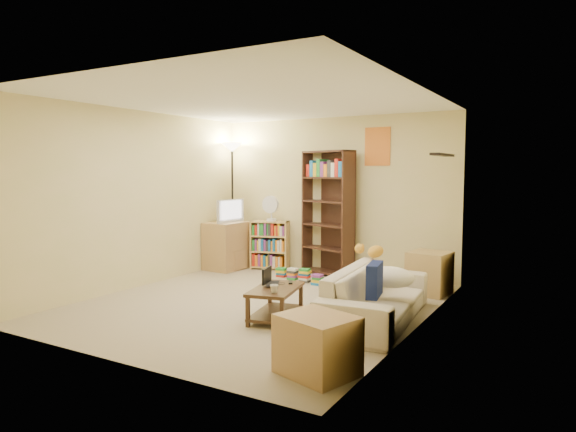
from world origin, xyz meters
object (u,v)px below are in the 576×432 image
at_px(side_table, 429,273).
at_px(tall_bookshelf, 328,210).
at_px(sofa, 376,295).
at_px(tabby_cat, 373,251).
at_px(coffee_table, 276,300).
at_px(tv_stand, 228,245).
at_px(desk_fan, 271,207).
at_px(end_cabinet, 317,345).
at_px(floor_lamp, 232,168).
at_px(laptop, 277,284).
at_px(television, 227,211).
at_px(short_bookshelf, 270,245).
at_px(mug, 274,289).

bearing_deg(side_table, tall_bookshelf, 164.88).
bearing_deg(sofa, tabby_cat, 18.61).
bearing_deg(coffee_table, tv_stand, 123.70).
xyz_separation_m(desk_fan, end_cabinet, (2.68, -3.60, -0.81)).
height_order(sofa, tv_stand, tv_stand).
bearing_deg(floor_lamp, laptop, -45.28).
xyz_separation_m(tv_stand, floor_lamp, (-0.10, 0.28, 1.30)).
distance_m(laptop, television, 3.07).
distance_m(coffee_table, tv_stand, 3.11).
bearing_deg(coffee_table, short_bookshelf, 110.55).
bearing_deg(mug, floor_lamp, 133.02).
height_order(short_bookshelf, desk_fan, desk_fan).
bearing_deg(tv_stand, tabby_cat, -13.74).
xyz_separation_m(short_bookshelf, desk_fan, (0.05, -0.04, 0.64)).
bearing_deg(desk_fan, short_bookshelf, 136.80).
bearing_deg(floor_lamp, tv_stand, -70.46).
height_order(coffee_table, tv_stand, tv_stand).
height_order(short_bookshelf, floor_lamp, floor_lamp).
xyz_separation_m(coffee_table, end_cabinet, (1.10, -1.16, 0.02)).
distance_m(short_bookshelf, desk_fan, 0.64).
xyz_separation_m(sofa, desk_fan, (-2.57, 1.94, 0.76)).
distance_m(sofa, laptop, 1.11).
xyz_separation_m(laptop, tv_stand, (-2.21, 2.05, 0.02)).
relative_size(coffee_table, floor_lamp, 0.42).
bearing_deg(floor_lamp, coffee_table, -45.88).
bearing_deg(tabby_cat, end_cabinet, -79.77).
relative_size(tv_stand, television, 1.19).
distance_m(coffee_table, tall_bookshelf, 2.71).
relative_size(mug, television, 0.16).
height_order(television, desk_fan, desk_fan).
xyz_separation_m(tabby_cat, coffee_table, (-0.67, -1.23, -0.43)).
height_order(television, short_bookshelf, television).
bearing_deg(tabby_cat, television, 162.67).
bearing_deg(desk_fan, television, -156.01).
height_order(sofa, short_bookshelf, short_bookshelf).
distance_m(coffee_table, television, 3.20).
bearing_deg(tabby_cat, side_table, 58.41).
relative_size(laptop, tall_bookshelf, 0.19).
distance_m(laptop, end_cabinet, 1.70).
distance_m(tv_stand, side_table, 3.42).
bearing_deg(laptop, tabby_cat, -55.80).
xyz_separation_m(sofa, tv_stand, (-3.24, 1.64, 0.11)).
height_order(sofa, end_cabinet, sofa).
bearing_deg(coffee_table, tall_bookshelf, 90.01).
distance_m(floor_lamp, side_table, 3.81).
bearing_deg(laptop, sofa, -92.38).
bearing_deg(side_table, end_cabinet, -91.25).
xyz_separation_m(sofa, tabby_cat, (-0.32, 0.73, 0.37)).
xyz_separation_m(sofa, television, (-3.24, 1.64, 0.70)).
relative_size(mug, tall_bookshelf, 0.06).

